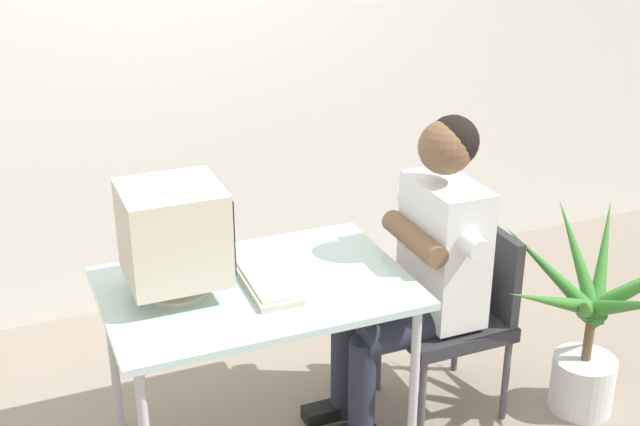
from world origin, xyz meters
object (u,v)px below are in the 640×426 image
crt_monitor (174,234)px  potted_plant (591,324)px  desk (257,299)px  person_seated (424,260)px  keyboard (266,280)px  office_chair (457,307)px

crt_monitor → potted_plant: (1.65, -0.34, -0.56)m
desk → person_seated: (0.70, -0.03, 0.04)m
keyboard → office_chair: 0.88m
desk → crt_monitor: size_ratio=2.72×
potted_plant → office_chair: bearing=151.1°
potted_plant → keyboard: bearing=167.6°
keyboard → potted_plant: size_ratio=0.45×
desk → person_seated: bearing=-2.6°
crt_monitor → office_chair: crt_monitor is taller
potted_plant → desk: bearing=167.5°
keyboard → potted_plant: potted_plant is taller
office_chair → potted_plant: potted_plant is taller
keyboard → potted_plant: 1.40m
office_chair → person_seated: 0.31m
person_seated → office_chair: bearing=-0.0°
desk → person_seated: person_seated is taller
keyboard → person_seated: (0.66, -0.02, -0.03)m
person_seated → potted_plant: (0.66, -0.27, -0.30)m
keyboard → crt_monitor: bearing=170.6°
person_seated → crt_monitor: bearing=175.6°
keyboard → person_seated: bearing=-1.9°
office_chair → potted_plant: (0.49, -0.27, -0.05)m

